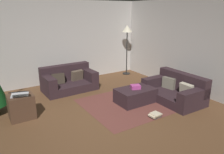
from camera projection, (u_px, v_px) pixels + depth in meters
The scene contains 13 objects.
ground_plane at pixel (101, 122), 4.65m from camera, with size 6.40×6.40×0.00m, color brown.
rear_partition at pixel (51, 43), 6.80m from camera, with size 6.40×0.12×2.60m, color #BCB7B2.
corner_partition at pixel (201, 48), 5.88m from camera, with size 0.12×6.40×2.60m, color #B5B0AB.
couch_left at pixel (68, 80), 6.45m from camera, with size 1.53×0.90×0.72m.
couch_right at pixel (176, 90), 5.70m from camera, with size 0.94×1.53×0.70m.
ottoman at pixel (135, 95), 5.58m from camera, with size 0.97×0.63×0.37m, color #2D1E23.
gift_box at pixel (135, 87), 5.51m from camera, with size 0.23×0.19×0.10m, color #B23F8C.
tv_remote at pixel (133, 88), 5.51m from camera, with size 0.05×0.16×0.02m, color black.
side_table at pixel (21, 107), 4.73m from camera, with size 0.52×0.44×0.53m, color #4C3323.
laptop at pixel (19, 94), 4.57m from camera, with size 0.45×0.50×0.19m.
book_stack at pixel (155, 115), 4.82m from camera, with size 0.26×0.24×0.10m.
corner_lamp at pixel (127, 33), 7.71m from camera, with size 0.36×0.36×1.78m.
area_rug at pixel (135, 102), 5.63m from camera, with size 2.60×2.00×0.01m, color brown.
Camera 1 is at (-2.04, -3.64, 2.27)m, focal length 34.89 mm.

